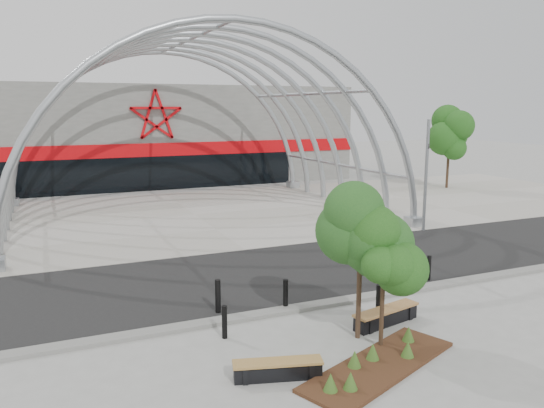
# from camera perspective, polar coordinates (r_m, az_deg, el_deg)

# --- Properties ---
(ground) EXTENTS (140.00, 140.00, 0.00)m
(ground) POSITION_cam_1_polar(r_m,az_deg,el_deg) (17.57, 5.26, -10.55)
(ground) COLOR gray
(ground) RESTS_ON ground
(road) EXTENTS (140.00, 7.00, 0.02)m
(road) POSITION_cam_1_polar(r_m,az_deg,el_deg) (20.53, 0.56, -7.36)
(road) COLOR black
(road) RESTS_ON ground
(forecourt) EXTENTS (60.00, 17.00, 0.04)m
(forecourt) POSITION_cam_1_polar(r_m,az_deg,el_deg) (31.54, -8.31, -1.17)
(forecourt) COLOR #A8A397
(forecourt) RESTS_ON ground
(kerb) EXTENTS (60.00, 0.50, 0.12)m
(kerb) POSITION_cam_1_polar(r_m,az_deg,el_deg) (17.35, 5.67, -10.63)
(kerb) COLOR slate
(kerb) RESTS_ON ground
(arena_building) EXTENTS (34.00, 15.24, 8.00)m
(arena_building) POSITION_cam_1_polar(r_m,az_deg,el_deg) (48.54, -14.03, 7.37)
(arena_building) COLOR slate
(arena_building) RESTS_ON ground
(vault_canopy) EXTENTS (20.80, 15.80, 20.36)m
(vault_canopy) POSITION_cam_1_polar(r_m,az_deg,el_deg) (31.54, -8.31, -1.17)
(vault_canopy) COLOR #A3A9AE
(vault_canopy) RESTS_ON ground
(planting_bed) EXTENTS (4.94, 3.14, 0.50)m
(planting_bed) POSITION_cam_1_polar(r_m,az_deg,el_deg) (13.71, 11.30, -16.45)
(planting_bed) COLOR #321A11
(planting_bed) RESTS_ON ground
(signal_pole) EXTENTS (0.36, 0.80, 5.67)m
(signal_pole) POSITION_cam_1_polar(r_m,az_deg,el_deg) (27.94, 16.25, 3.17)
(signal_pole) COLOR gray
(signal_pole) RESTS_ON ground
(street_tree_0) EXTENTS (1.87, 1.87, 4.27)m
(street_tree_0) POSITION_cam_1_polar(r_m,az_deg,el_deg) (14.28, 9.54, -2.68)
(street_tree_0) COLOR black
(street_tree_0) RESTS_ON ground
(street_tree_1) EXTENTS (1.44, 1.44, 3.41)m
(street_tree_1) POSITION_cam_1_polar(r_m,az_deg,el_deg) (13.92, 11.95, -5.74)
(street_tree_1) COLOR black
(street_tree_1) RESTS_ON ground
(bench_0) EXTENTS (2.15, 1.01, 0.44)m
(bench_0) POSITION_cam_1_polar(r_m,az_deg,el_deg) (12.97, 0.61, -17.41)
(bench_0) COLOR black
(bench_0) RESTS_ON ground
(bench_1) EXTENTS (2.36, 0.99, 0.48)m
(bench_1) POSITION_cam_1_polar(r_m,az_deg,el_deg) (16.18, 12.16, -11.74)
(bench_1) COLOR black
(bench_1) RESTS_ON ground
(bollard_0) EXTENTS (0.15, 0.15, 0.94)m
(bollard_0) POSITION_cam_1_polar(r_m,az_deg,el_deg) (14.92, -5.13, -12.52)
(bollard_0) COLOR black
(bollard_0) RESTS_ON ground
(bollard_1) EXTENTS (0.17, 0.17, 1.07)m
(bollard_1) POSITION_cam_1_polar(r_m,az_deg,el_deg) (16.61, -5.84, -9.85)
(bollard_1) COLOR black
(bollard_1) RESTS_ON ground
(bollard_2) EXTENTS (0.16, 0.16, 0.98)m
(bollard_2) POSITION_cam_1_polar(r_m,az_deg,el_deg) (16.82, 1.47, -9.70)
(bollard_2) COLOR black
(bollard_2) RESTS_ON ground
(bollard_3) EXTENTS (0.17, 0.17, 1.09)m
(bollard_3) POSITION_cam_1_polar(r_m,az_deg,el_deg) (16.33, 11.41, -10.33)
(bollard_3) COLOR black
(bollard_3) RESTS_ON ground
(bollard_4) EXTENTS (0.15, 0.15, 0.95)m
(bollard_4) POSITION_cam_1_polar(r_m,az_deg,el_deg) (20.32, 16.51, -6.62)
(bollard_4) COLOR black
(bollard_4) RESTS_ON ground
(bg_tree_1) EXTENTS (2.70, 2.70, 5.91)m
(bg_tree_1) POSITION_cam_1_polar(r_m,az_deg,el_deg) (43.47, 18.57, 7.17)
(bg_tree_1) COLOR #302014
(bg_tree_1) RESTS_ON ground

